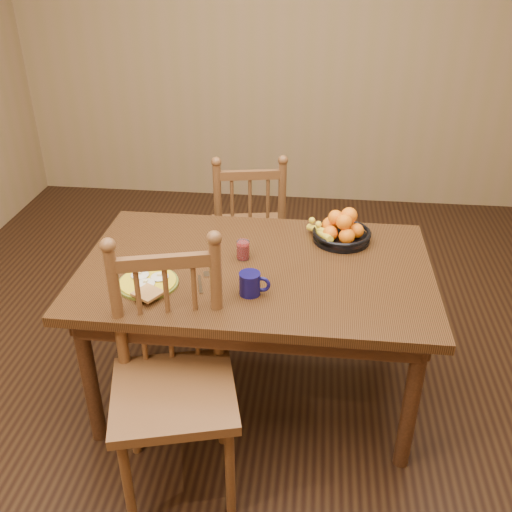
# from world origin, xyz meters

# --- Properties ---
(room) EXTENTS (4.52, 5.02, 2.72)m
(room) POSITION_xyz_m (0.00, 0.00, 1.35)
(room) COLOR black
(room) RESTS_ON ground
(dining_table) EXTENTS (1.60, 1.00, 0.75)m
(dining_table) POSITION_xyz_m (0.00, 0.00, 0.67)
(dining_table) COLOR black
(dining_table) RESTS_ON ground
(chair_far) EXTENTS (0.52, 0.50, 0.99)m
(chair_far) POSITION_xyz_m (-0.14, 0.86, 0.48)
(chair_far) COLOR #522E18
(chair_far) RESTS_ON ground
(chair_near) EXTENTS (0.59, 0.57, 1.07)m
(chair_near) POSITION_xyz_m (-0.27, -0.56, 0.52)
(chair_near) COLOR #522E18
(chair_near) RESTS_ON ground
(breakfast_plate) EXTENTS (0.26, 0.31, 0.04)m
(breakfast_plate) POSITION_xyz_m (-0.45, -0.22, 0.76)
(breakfast_plate) COLOR #59601E
(breakfast_plate) RESTS_ON dining_table
(fork) EXTENTS (0.06, 0.18, 0.00)m
(fork) POSITION_xyz_m (-0.22, -0.16, 0.75)
(fork) COLOR silver
(fork) RESTS_ON dining_table
(spoon) EXTENTS (0.04, 0.16, 0.01)m
(spoon) POSITION_xyz_m (-0.42, -0.06, 0.75)
(spoon) COLOR silver
(spoon) RESTS_ON dining_table
(coffee_mug) EXTENTS (0.13, 0.09, 0.10)m
(coffee_mug) POSITION_xyz_m (0.00, -0.24, 0.80)
(coffee_mug) COLOR #0E0B3F
(coffee_mug) RESTS_ON dining_table
(juice_glass) EXTENTS (0.06, 0.06, 0.09)m
(juice_glass) POSITION_xyz_m (-0.07, 0.06, 0.79)
(juice_glass) COLOR silver
(juice_glass) RESTS_ON dining_table
(fruit_bowl) EXTENTS (0.32, 0.29, 0.17)m
(fruit_bowl) POSITION_xyz_m (0.39, 0.29, 0.81)
(fruit_bowl) COLOR black
(fruit_bowl) RESTS_ON dining_table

